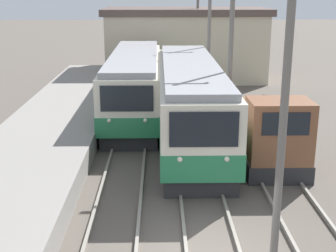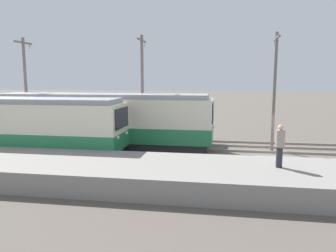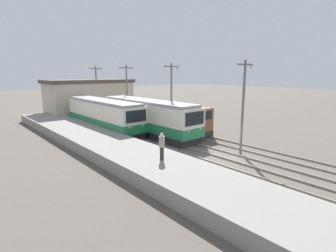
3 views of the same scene
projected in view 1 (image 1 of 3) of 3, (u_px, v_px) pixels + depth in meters
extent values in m
cube|color=#28282B|center=(135.00, 109.00, 26.55)|extent=(2.58, 12.56, 0.70)
cube|color=silver|center=(135.00, 81.00, 26.09)|extent=(2.80, 13.09, 2.52)
cube|color=#267A4C|center=(135.00, 95.00, 26.32)|extent=(2.84, 13.13, 0.91)
cube|color=black|center=(127.00, 99.00, 19.65)|extent=(2.24, 0.06, 1.11)
sphere|color=silver|center=(109.00, 121.00, 19.89)|extent=(0.18, 0.18, 0.18)
sphere|color=silver|center=(145.00, 120.00, 19.92)|extent=(0.18, 0.18, 0.18)
cube|color=#939399|center=(134.00, 56.00, 25.70)|extent=(2.46, 12.56, 0.28)
cube|color=#28282B|center=(189.00, 131.00, 22.39)|extent=(2.58, 13.51, 0.70)
cube|color=silver|center=(190.00, 97.00, 21.92)|extent=(2.80, 14.07, 2.66)
cube|color=#267A4C|center=(190.00, 114.00, 22.16)|extent=(2.84, 14.11, 0.96)
cube|color=black|center=(204.00, 130.00, 14.99)|extent=(2.24, 0.06, 1.17)
sphere|color=silver|center=(180.00, 159.00, 15.25)|extent=(0.18, 0.18, 0.18)
sphere|color=silver|center=(227.00, 159.00, 15.28)|extent=(0.18, 0.18, 0.18)
cube|color=#939399|center=(190.00, 66.00, 21.50)|extent=(2.46, 13.51, 0.28)
cube|color=#28282B|center=(265.00, 152.00, 19.53)|extent=(2.40, 5.43, 0.70)
cube|color=brown|center=(279.00, 130.00, 17.33)|extent=(2.28, 1.74, 2.30)
cube|color=black|center=(286.00, 124.00, 16.34)|extent=(1.68, 0.04, 0.83)
cube|color=brown|center=(262.00, 122.00, 20.06)|extent=(1.92, 3.59, 1.40)
cylinder|color=black|center=(264.00, 101.00, 19.79)|extent=(0.16, 0.16, 0.50)
cylinder|color=slate|center=(283.00, 128.00, 11.10)|extent=(0.20, 0.20, 7.43)
cylinder|color=slate|center=(230.00, 69.00, 19.28)|extent=(0.20, 0.20, 7.43)
cylinder|color=slate|center=(209.00, 45.00, 27.45)|extent=(0.20, 0.20, 7.43)
cylinder|color=slate|center=(197.00, 32.00, 35.63)|extent=(0.20, 0.20, 7.43)
cube|color=beige|center=(185.00, 47.00, 36.71)|extent=(12.00, 6.00, 4.98)
cube|color=#51423D|center=(186.00, 11.00, 35.94)|extent=(12.60, 6.30, 0.50)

